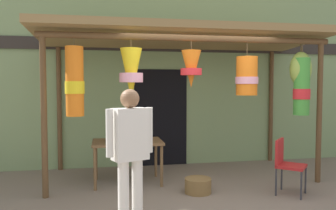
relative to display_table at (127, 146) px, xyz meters
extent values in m
plane|color=#756656|center=(1.12, -0.92, -0.65)|extent=(30.00, 30.00, 0.00)
cube|color=#7A9360|center=(1.12, 1.34, 1.36)|extent=(13.00, 0.25, 4.01)
cube|color=#2D2823|center=(1.12, 1.20, 1.84)|extent=(11.70, 0.04, 0.24)
cube|color=black|center=(0.77, 1.21, 0.35)|extent=(1.10, 0.03, 2.00)
cylinder|color=brown|center=(-1.25, -0.54, 0.56)|extent=(0.09, 0.09, 2.41)
cylinder|color=brown|center=(3.24, -0.54, 0.56)|extent=(0.09, 0.09, 2.41)
cylinder|color=brown|center=(-1.25, 1.18, 0.56)|extent=(0.09, 0.09, 2.41)
cylinder|color=brown|center=(3.24, 1.18, 0.56)|extent=(0.09, 0.09, 2.41)
cylinder|color=brown|center=(0.99, -0.54, 1.76)|extent=(4.69, 0.10, 0.10)
cylinder|color=brown|center=(0.99, 1.18, 1.91)|extent=(4.69, 0.10, 0.10)
cube|color=olive|center=(0.99, 0.32, 1.88)|extent=(4.99, 2.22, 0.24)
cylinder|color=brown|center=(-0.81, -0.55, 1.65)|extent=(0.01, 0.01, 0.11)
cylinder|color=orange|center=(-0.81, -0.55, 1.08)|extent=(0.26, 0.26, 1.03)
cylinder|color=yellow|center=(-0.81, -0.55, 0.99)|extent=(0.28, 0.28, 0.19)
cylinder|color=brown|center=(0.03, -0.58, 1.65)|extent=(0.01, 0.01, 0.13)
cone|color=yellow|center=(0.03, -0.58, 1.19)|extent=(0.33, 0.33, 0.78)
cylinder|color=pink|center=(0.03, -0.58, 1.14)|extent=(0.36, 0.36, 0.14)
cylinder|color=brown|center=(0.96, -0.58, 1.64)|extent=(0.01, 0.01, 0.14)
cone|color=orange|center=(0.96, -0.58, 1.27)|extent=(0.31, 0.31, 0.59)
cylinder|color=red|center=(0.96, -0.58, 1.23)|extent=(0.33, 0.33, 0.11)
cylinder|color=brown|center=(1.91, -0.52, 1.60)|extent=(0.01, 0.01, 0.22)
cylinder|color=orange|center=(1.91, -0.52, 1.18)|extent=(0.34, 0.34, 0.63)
cylinder|color=pink|center=(1.91, -0.52, 1.10)|extent=(0.37, 0.37, 0.11)
cylinder|color=brown|center=(2.88, -0.56, 1.60)|extent=(0.01, 0.01, 0.23)
cylinder|color=green|center=(2.88, -0.56, 1.00)|extent=(0.26, 0.26, 0.96)
cylinder|color=red|center=(2.88, -0.56, 0.88)|extent=(0.28, 0.28, 0.17)
cylinder|color=#4C3D23|center=(2.89, -0.51, 1.65)|extent=(0.02, 0.02, 0.12)
ellipsoid|color=#89A842|center=(2.89, -0.51, 1.30)|extent=(0.37, 0.32, 0.58)
cube|color=brown|center=(0.00, 0.00, 0.06)|extent=(1.17, 0.74, 0.04)
cylinder|color=brown|center=(-0.54, -0.32, -0.30)|extent=(0.05, 0.05, 0.69)
cylinder|color=brown|center=(0.54, -0.32, -0.30)|extent=(0.05, 0.05, 0.69)
cylinder|color=brown|center=(-0.54, 0.32, -0.30)|extent=(0.05, 0.05, 0.69)
cylinder|color=brown|center=(0.54, 0.32, -0.30)|extent=(0.05, 0.05, 0.69)
ellipsoid|color=green|center=(-0.03, -0.06, 0.16)|extent=(0.68, 0.47, 0.15)
ellipsoid|color=#D13399|center=(0.08, -0.11, 0.16)|extent=(0.31, 0.24, 0.11)
cube|color=#AD1E1E|center=(2.41, -1.08, -0.21)|extent=(0.56, 0.56, 0.04)
cube|color=#AD1E1E|center=(2.28, -0.96, -0.01)|extent=(0.29, 0.32, 0.40)
cylinder|color=#333338|center=(2.43, -1.33, -0.43)|extent=(0.03, 0.03, 0.44)
cylinder|color=#333338|center=(2.67, -1.06, -0.43)|extent=(0.03, 0.03, 0.44)
cylinder|color=#333338|center=(2.16, -1.09, -0.43)|extent=(0.03, 0.03, 0.44)
cylinder|color=#333338|center=(2.40, -0.82, -0.43)|extent=(0.03, 0.03, 0.44)
cylinder|color=brown|center=(1.04, -0.73, -0.53)|extent=(0.41, 0.41, 0.23)
cylinder|color=silver|center=(-0.17, -1.86, -0.25)|extent=(0.13, 0.13, 0.80)
cylinder|color=silver|center=(0.00, -1.79, -0.25)|extent=(0.13, 0.13, 0.80)
cube|color=silver|center=(-0.09, -1.82, 0.46)|extent=(0.45, 0.36, 0.60)
cylinder|color=silver|center=(-0.32, -1.92, 0.49)|extent=(0.08, 0.08, 0.54)
cylinder|color=silver|center=(0.15, -1.72, 0.49)|extent=(0.08, 0.08, 0.54)
sphere|color=#896042|center=(-0.09, -1.82, 0.87)|extent=(0.22, 0.22, 0.22)
camera|label=1|loc=(-0.37, -5.75, 1.02)|focal=36.30mm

